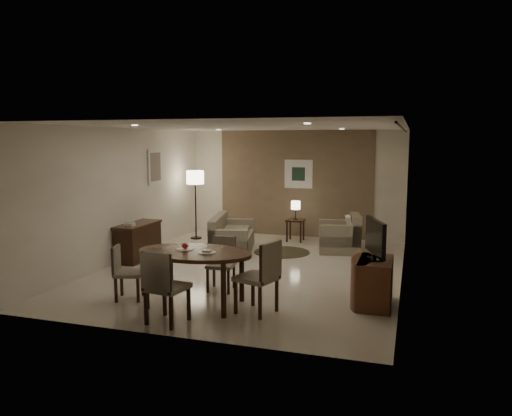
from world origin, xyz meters
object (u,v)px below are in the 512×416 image
(floor_lamp, at_px, (196,205))
(chair_right, at_px, (256,277))
(chair_left, at_px, (129,273))
(armchair, at_px, (339,233))
(console_desk, at_px, (138,241))
(dining_table, at_px, (195,278))
(side_table, at_px, (295,230))
(chair_near, at_px, (167,286))
(chair_far, at_px, (221,264))
(tv_cabinet, at_px, (375,283))
(sofa, at_px, (233,234))

(floor_lamp, bearing_deg, chair_right, -56.89)
(chair_left, height_order, armchair, chair_left)
(console_desk, xyz_separation_m, dining_table, (2.33, -2.29, 0.04))
(side_table, xyz_separation_m, floor_lamp, (-2.45, -0.43, 0.58))
(chair_near, relative_size, floor_lamp, 0.60)
(chair_left, distance_m, side_table, 5.36)
(chair_far, xyz_separation_m, chair_right, (0.87, -0.84, 0.09))
(side_table, bearing_deg, chair_left, -105.55)
(tv_cabinet, bearing_deg, side_table, 117.18)
(console_desk, relative_size, tv_cabinet, 1.33)
(chair_far, relative_size, chair_right, 0.83)
(chair_near, distance_m, chair_left, 1.27)
(sofa, bearing_deg, chair_right, -167.67)
(chair_right, distance_m, sofa, 4.04)
(sofa, height_order, floor_lamp, floor_lamp)
(chair_left, bearing_deg, side_table, -33.43)
(side_table, bearing_deg, tv_cabinet, -62.82)
(chair_left, relative_size, sofa, 0.51)
(console_desk, bearing_deg, floor_lamp, 84.73)
(tv_cabinet, xyz_separation_m, side_table, (-2.22, 4.32, -0.08))
(side_table, relative_size, floor_lamp, 0.31)
(chair_near, bearing_deg, chair_far, -86.65)
(console_desk, bearing_deg, chair_left, -62.19)
(tv_cabinet, distance_m, armchair, 3.65)
(armchair, distance_m, floor_lamp, 3.68)
(tv_cabinet, bearing_deg, dining_table, -162.76)
(tv_cabinet, height_order, chair_far, chair_far)
(dining_table, xyz_separation_m, chair_far, (0.10, 0.80, 0.02))
(chair_far, relative_size, side_table, 1.62)
(tv_cabinet, distance_m, side_table, 4.85)
(console_desk, distance_m, chair_right, 4.04)
(chair_left, xyz_separation_m, armchair, (2.62, 4.35, -0.00))
(console_desk, distance_m, chair_left, 2.65)
(chair_near, height_order, chair_far, chair_near)
(sofa, distance_m, side_table, 1.85)
(chair_near, distance_m, armchair, 5.32)
(chair_left, bearing_deg, console_desk, 9.93)
(console_desk, xyz_separation_m, chair_near, (2.27, -3.07, 0.13))
(dining_table, relative_size, floor_lamp, 1.03)
(chair_far, height_order, floor_lamp, floor_lamp)
(chair_far, xyz_separation_m, chair_left, (-1.19, -0.85, -0.01))
(chair_left, height_order, floor_lamp, floor_lamp)
(chair_near, bearing_deg, chair_right, -135.47)
(tv_cabinet, height_order, armchair, armchair)
(dining_table, relative_size, chair_left, 2.08)
(dining_table, bearing_deg, side_table, 86.14)
(chair_left, bearing_deg, armchair, -48.96)
(chair_far, bearing_deg, chair_near, -100.53)
(chair_near, xyz_separation_m, armchair, (1.58, 5.07, -0.09))
(console_desk, height_order, sofa, sofa)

